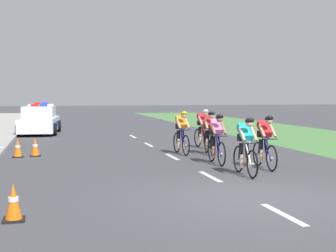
% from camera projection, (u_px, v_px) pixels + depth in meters
% --- Properties ---
extents(ground_plane, '(160.00, 160.00, 0.00)m').
position_uv_depth(ground_plane, '(250.00, 197.00, 9.83)').
color(ground_plane, '#424247').
extents(kerb_edge, '(0.16, 60.00, 0.13)m').
position_uv_depth(kerb_edge, '(13.00, 139.00, 22.04)').
color(kerb_edge, '#9E9E99').
rests_on(kerb_edge, ground).
extents(grass_verge, '(7.00, 60.00, 0.01)m').
position_uv_depth(grass_verge, '(293.00, 134.00, 25.42)').
color(grass_verge, '#4C7F42').
rests_on(grass_verge, ground).
extents(lane_markings_centre, '(0.14, 17.60, 0.01)m').
position_uv_depth(lane_markings_centre, '(172.00, 157.00, 16.18)').
color(lane_markings_centre, white).
rests_on(lane_markings_centre, ground).
extents(cyclist_lead, '(0.42, 1.72, 1.56)m').
position_uv_depth(cyclist_lead, '(246.00, 145.00, 12.44)').
color(cyclist_lead, black).
rests_on(cyclist_lead, ground).
extents(cyclist_second, '(0.42, 1.72, 1.56)m').
position_uv_depth(cyclist_second, '(265.00, 141.00, 13.54)').
color(cyclist_second, black).
rests_on(cyclist_second, ground).
extents(cyclist_third, '(0.42, 1.72, 1.56)m').
position_uv_depth(cyclist_third, '(217.00, 138.00, 14.47)').
color(cyclist_third, black).
rests_on(cyclist_third, ground).
extents(cyclist_fourth, '(0.45, 1.72, 1.56)m').
position_uv_depth(cyclist_fourth, '(210.00, 132.00, 16.76)').
color(cyclist_fourth, black).
rests_on(cyclist_fourth, ground).
extents(cyclist_fifth, '(0.43, 1.72, 1.56)m').
position_uv_depth(cyclist_fifth, '(181.00, 132.00, 16.85)').
color(cyclist_fifth, black).
rests_on(cyclist_fifth, ground).
extents(cyclist_sixth, '(0.44, 1.72, 1.56)m').
position_uv_depth(cyclist_sixth, '(203.00, 128.00, 18.79)').
color(cyclist_sixth, black).
rests_on(cyclist_sixth, ground).
extents(police_car_nearest, '(2.30, 4.54, 1.59)m').
position_uv_depth(police_car_nearest, '(39.00, 121.00, 25.49)').
color(police_car_nearest, white).
rests_on(police_car_nearest, ground).
extents(police_car_second, '(2.07, 4.44, 1.59)m').
position_uv_depth(police_car_second, '(42.00, 117.00, 30.84)').
color(police_car_second, white).
rests_on(police_car_second, ground).
extents(traffic_cone_near, '(0.36, 0.36, 0.64)m').
position_uv_depth(traffic_cone_near, '(13.00, 203.00, 7.97)').
color(traffic_cone_near, black).
rests_on(traffic_cone_near, ground).
extents(traffic_cone_mid, '(0.36, 0.36, 0.64)m').
position_uv_depth(traffic_cone_mid, '(35.00, 147.00, 16.30)').
color(traffic_cone_mid, black).
rests_on(traffic_cone_mid, ground).
extents(traffic_cone_far, '(0.36, 0.36, 0.64)m').
position_uv_depth(traffic_cone_far, '(18.00, 148.00, 16.01)').
color(traffic_cone_far, black).
rests_on(traffic_cone_far, ground).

